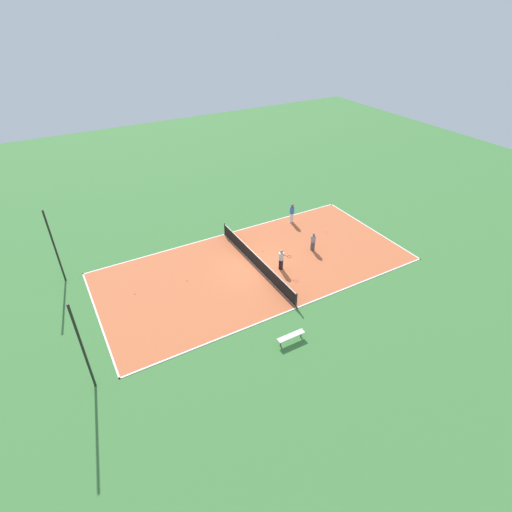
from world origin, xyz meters
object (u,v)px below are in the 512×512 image
at_px(tennis_ball_far_baseline, 326,231).
at_px(tennis_ball_left_sideline, 135,293).
at_px(player_baseline_gray, 313,241).
at_px(tennis_ball_near_net, 187,280).
at_px(tennis_ball_right_alley, 263,251).
at_px(bench, 291,336).
at_px(fence_post_back_right, 55,247).
at_px(player_near_blue, 292,212).
at_px(player_near_white, 281,258).
at_px(fence_post_back_left, 83,348).
at_px(tennis_net, 256,260).

bearing_deg(tennis_ball_far_baseline, tennis_ball_left_sideline, 90.74).
relative_size(player_baseline_gray, tennis_ball_left_sideline, 21.79).
bearing_deg(tennis_ball_far_baseline, tennis_ball_near_net, 92.64).
relative_size(tennis_ball_far_baseline, tennis_ball_right_alley, 1.00).
relative_size(bench, tennis_ball_left_sideline, 24.62).
bearing_deg(fence_post_back_right, tennis_ball_far_baseline, -100.47).
bearing_deg(player_near_blue, tennis_ball_far_baseline, -90.52).
bearing_deg(tennis_ball_near_net, tennis_ball_right_alley, -84.52).
relative_size(tennis_ball_near_net, fence_post_back_right, 0.01).
bearing_deg(bench, player_near_white, -118.02).
bearing_deg(player_near_blue, bench, -153.60).
distance_m(player_near_blue, tennis_ball_near_net, 11.30).
relative_size(tennis_ball_near_net, tennis_ball_left_sideline, 1.00).
bearing_deg(tennis_ball_near_net, fence_post_back_left, 129.17).
relative_size(tennis_net, tennis_ball_far_baseline, 149.90).
xyz_separation_m(bench, fence_post_back_left, (2.31, 10.19, 2.29)).
relative_size(tennis_net, player_near_blue, 6.03).
distance_m(player_near_blue, fence_post_back_left, 20.20).
xyz_separation_m(tennis_net, fence_post_back_right, (5.00, 12.09, 2.12)).
bearing_deg(fence_post_back_right, player_near_blue, -92.70).
relative_size(fence_post_back_left, fence_post_back_right, 1.00).
relative_size(tennis_net, fence_post_back_right, 1.90).
height_order(bench, player_near_blue, player_near_blue).
relative_size(tennis_net, fence_post_back_left, 1.90).
distance_m(tennis_net, tennis_ball_right_alley, 2.07).
bearing_deg(player_near_white, player_near_blue, 105.58).
height_order(tennis_net, player_near_blue, player_near_blue).
bearing_deg(player_near_blue, player_baseline_gray, -133.02).
relative_size(player_near_blue, player_baseline_gray, 1.14).
height_order(bench, tennis_ball_near_net, bench).
bearing_deg(tennis_ball_right_alley, tennis_net, 135.87).
xyz_separation_m(player_near_blue, fence_post_back_right, (0.85, 17.93, 1.69)).
distance_m(bench, tennis_ball_right_alley, 9.36).
distance_m(tennis_ball_near_net, fence_post_back_left, 9.61).
distance_m(tennis_net, player_near_white, 1.83).
bearing_deg(bench, tennis_ball_far_baseline, -136.77).
bearing_deg(player_near_white, tennis_ball_near_net, -142.01).
xyz_separation_m(player_near_blue, tennis_ball_left_sideline, (-2.96, 14.23, -0.93)).
bearing_deg(player_near_white, tennis_ball_far_baseline, 78.75).
bearing_deg(tennis_net, bench, 165.39).
relative_size(tennis_ball_near_net, tennis_ball_right_alley, 1.00).
distance_m(player_near_white, tennis_ball_far_baseline, 6.58).
relative_size(bench, player_near_white, 1.06).
relative_size(player_baseline_gray, fence_post_back_right, 0.28).
relative_size(tennis_net, bench, 6.09).
xyz_separation_m(player_baseline_gray, fence_post_back_left, (-4.75, 16.87, 1.82)).
distance_m(tennis_ball_near_net, fence_post_back_right, 8.69).
bearing_deg(tennis_net, player_near_white, -130.26).
bearing_deg(tennis_ball_far_baseline, tennis_ball_right_alley, 89.61).
distance_m(tennis_ball_right_alley, fence_post_back_right, 14.20).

